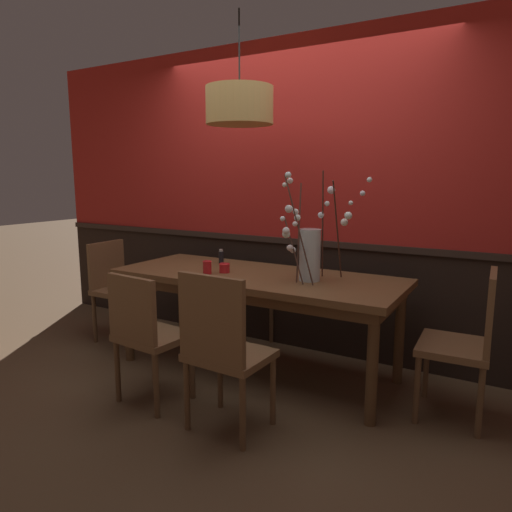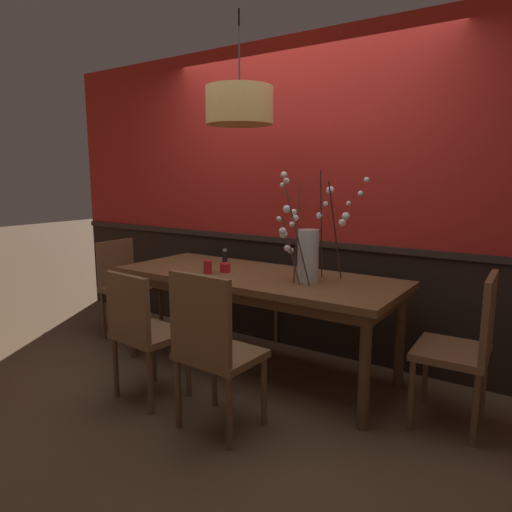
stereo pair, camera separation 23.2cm
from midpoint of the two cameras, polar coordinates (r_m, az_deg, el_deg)
name	(u,v)px [view 2 (the right image)]	position (r m, az deg, el deg)	size (l,w,h in m)	color
ground_plane	(256,370)	(3.72, 1.84, -13.85)	(24.00, 24.00, 0.00)	brown
back_wall	(301,199)	(4.00, 7.18, 6.97)	(5.49, 0.14, 2.61)	black
dining_table	(256,285)	(3.50, 1.90, -3.54)	(2.18, 0.86, 0.77)	brown
chair_head_east_end	(466,342)	(3.08, 26.34, -9.51)	(0.43, 0.47, 0.94)	brown
chair_head_west_end	(126,282)	(4.46, -14.28, -3.17)	(0.44, 0.43, 0.90)	brown
chair_near_side_left	(142,328)	(3.15, -11.74, -8.71)	(0.47, 0.42, 0.88)	brown
chair_near_side_right	(212,344)	(2.71, -2.95, -10.81)	(0.47, 0.40, 0.96)	brown
chair_far_side_left	(277,279)	(4.42, 4.09, -2.79)	(0.44, 0.42, 0.95)	brown
vase_with_blossoms	(308,251)	(3.23, 8.44, 0.56)	(0.59, 0.47, 0.76)	silver
candle_holder_nearer_center	(208,267)	(3.50, -4.07, -1.33)	(0.07, 0.07, 0.10)	red
candle_holder_nearer_edge	(225,267)	(3.54, -1.94, -1.42)	(0.08, 0.08, 0.07)	red
condiment_bottle	(225,256)	(3.90, -2.15, -0.07)	(0.04, 0.04, 0.12)	black
pendant_lamp	(239,106)	(3.42, -0.01, 17.94)	(0.47, 0.47, 0.76)	tan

